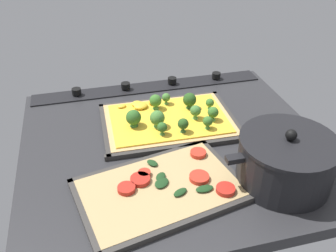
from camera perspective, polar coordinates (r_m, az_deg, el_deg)
The scene contains 7 objects.
ground_plane at distance 94.50cm, azimuth 0.98°, elevation -3.30°, with size 75.92×68.84×3.00cm, color #28282B.
stove_control_panel at distance 119.03cm, azimuth -2.92°, elevation 6.18°, with size 72.88×7.00×2.60cm.
baking_tray_front at distance 100.57cm, azimuth 0.11°, elevation 0.53°, with size 36.49×26.16×1.30cm.
broccoli_pizza at distance 99.70cm, azimuth 0.10°, elevation 1.33°, with size 34.04×23.71×5.98cm.
baking_tray_back at distance 79.53cm, azimuth -1.19°, elevation -9.98°, with size 38.27×28.77×1.30cm.
veggie_pizza_back at distance 79.30cm, azimuth -0.82°, elevation -9.41°, with size 35.44×25.94×1.90cm.
cooking_pot at distance 82.85cm, azimuth 17.72°, elevation -5.11°, with size 27.56×20.77×13.40cm.
Camera 1 is at (20.25, 72.94, 55.07)cm, focal length 39.40 mm.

